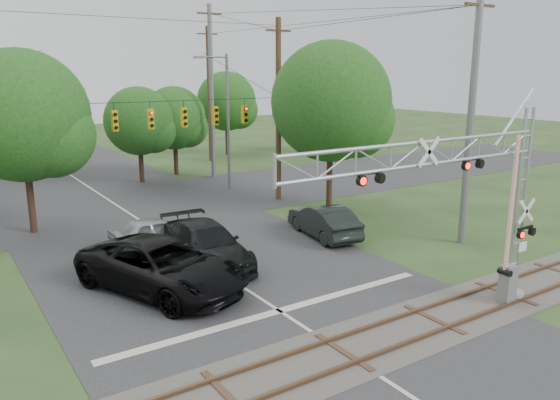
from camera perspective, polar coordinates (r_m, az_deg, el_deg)
ground at (r=15.92m, az=11.50°, el=-18.35°), size 160.00×160.00×0.00m
road_main at (r=23.25m, az=-6.24°, el=-7.59°), size 14.00×90.00×0.02m
road_cross at (r=35.77m, az=-16.62°, el=-0.59°), size 90.00×12.00×0.02m
railroad_track at (r=17.16m, az=6.63°, el=-15.53°), size 90.00×3.20×0.17m
crossing_gantry at (r=18.61m, az=18.79°, el=0.56°), size 11.04×0.90×7.07m
traffic_signal_span at (r=31.36m, az=-13.63°, el=8.32°), size 19.34×0.36×11.50m
pickup_black at (r=21.51m, az=-12.26°, el=-6.78°), size 5.71×7.90×2.00m
car_dark at (r=24.06m, az=-7.72°, el=-4.66°), size 2.92×6.37×1.81m
sedan_silver at (r=26.89m, az=-12.84°, el=-3.26°), size 4.50×1.94×1.51m
suv_dark at (r=27.93m, az=4.59°, el=-2.19°), size 2.51×5.23×1.65m
streetlight at (r=38.48m, az=-5.71°, el=8.78°), size 2.51×0.26×9.41m
utility_poles at (r=34.41m, az=-11.98°, el=9.60°), size 26.21×29.95×13.13m
treeline at (r=41.24m, az=-21.67°, el=8.64°), size 56.87×30.25×10.07m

